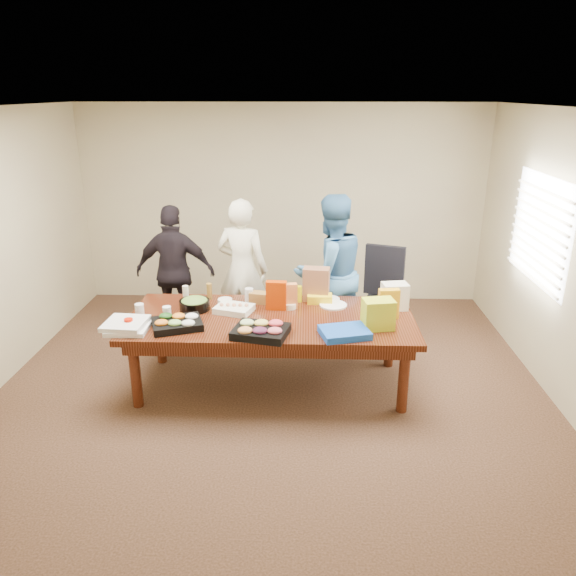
{
  "coord_description": "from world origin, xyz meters",
  "views": [
    {
      "loc": [
        0.34,
        -4.9,
        2.85
      ],
      "look_at": [
        0.16,
        0.1,
        1.02
      ],
      "focal_mm": 33.89,
      "sensor_mm": 36.0,
      "label": 1
    }
  ],
  "objects_px": {
    "person_right": "(330,273)",
    "salad_bowl": "(195,305)",
    "office_chair": "(385,301)",
    "person_center": "(242,270)",
    "conference_table": "(271,351)",
    "sheet_cake": "(234,309)"
  },
  "relations": [
    {
      "from": "office_chair",
      "to": "conference_table",
      "type": "bearing_deg",
      "value": -123.02
    },
    {
      "from": "person_right",
      "to": "salad_bowl",
      "type": "relative_size",
      "value": 5.85
    },
    {
      "from": "salad_bowl",
      "to": "person_right",
      "type": "bearing_deg",
      "value": 28.89
    },
    {
      "from": "conference_table",
      "to": "sheet_cake",
      "type": "height_order",
      "value": "sheet_cake"
    },
    {
      "from": "salad_bowl",
      "to": "conference_table",
      "type": "bearing_deg",
      "value": -11.87
    },
    {
      "from": "office_chair",
      "to": "sheet_cake",
      "type": "height_order",
      "value": "office_chair"
    },
    {
      "from": "person_right",
      "to": "sheet_cake",
      "type": "xyz_separation_m",
      "value": [
        -0.99,
        -0.82,
        -0.12
      ]
    },
    {
      "from": "office_chair",
      "to": "person_right",
      "type": "relative_size",
      "value": 0.61
    },
    {
      "from": "sheet_cake",
      "to": "office_chair",
      "type": "bearing_deg",
      "value": 45.02
    },
    {
      "from": "person_center",
      "to": "person_right",
      "type": "bearing_deg",
      "value": -179.71
    },
    {
      "from": "person_right",
      "to": "salad_bowl",
      "type": "bearing_deg",
      "value": 1.74
    },
    {
      "from": "office_chair",
      "to": "person_center",
      "type": "height_order",
      "value": "person_center"
    },
    {
      "from": "office_chair",
      "to": "salad_bowl",
      "type": "xyz_separation_m",
      "value": [
        -2.04,
        -0.82,
        0.25
      ]
    },
    {
      "from": "person_center",
      "to": "conference_table",
      "type": "bearing_deg",
      "value": 122.96
    },
    {
      "from": "conference_table",
      "to": "office_chair",
      "type": "distance_m",
      "value": 1.61
    },
    {
      "from": "salad_bowl",
      "to": "person_center",
      "type": "bearing_deg",
      "value": 69.83
    },
    {
      "from": "conference_table",
      "to": "person_right",
      "type": "distance_m",
      "value": 1.23
    },
    {
      "from": "sheet_cake",
      "to": "person_center",
      "type": "bearing_deg",
      "value": 109.03
    },
    {
      "from": "person_center",
      "to": "sheet_cake",
      "type": "relative_size",
      "value": 4.75
    },
    {
      "from": "person_right",
      "to": "sheet_cake",
      "type": "distance_m",
      "value": 1.29
    },
    {
      "from": "office_chair",
      "to": "salad_bowl",
      "type": "relative_size",
      "value": 3.6
    },
    {
      "from": "person_right",
      "to": "salad_bowl",
      "type": "xyz_separation_m",
      "value": [
        -1.4,
        -0.77,
        -0.1
      ]
    }
  ]
}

